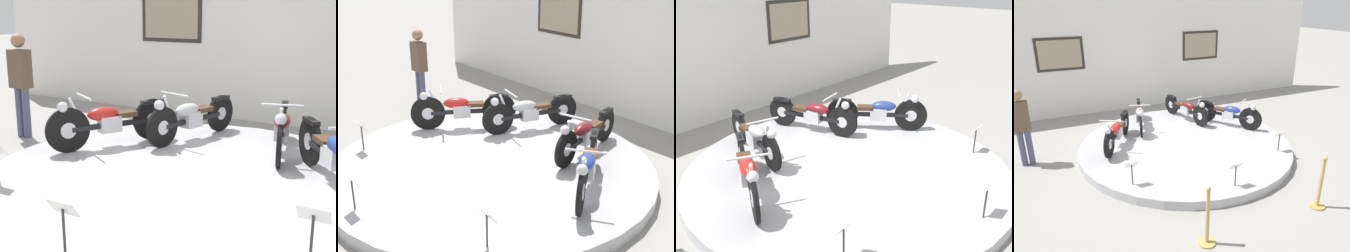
% 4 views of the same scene
% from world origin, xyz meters
% --- Properties ---
extents(ground_plane, '(60.00, 60.00, 0.00)m').
position_xyz_m(ground_plane, '(0.00, 0.00, 0.00)').
color(ground_plane, gray).
extents(display_platform, '(5.22, 5.22, 0.19)m').
position_xyz_m(display_platform, '(0.00, 0.00, 0.10)').
color(display_platform, '#ADADB2').
rests_on(display_platform, ground_plane).
extents(back_wall, '(14.00, 0.22, 3.63)m').
position_xyz_m(back_wall, '(0.00, 3.93, 1.82)').
color(back_wall, white).
rests_on(back_wall, ground_plane).
extents(motorcycle_red, '(1.06, 1.75, 0.80)m').
position_xyz_m(motorcycle_red, '(-1.59, 0.51, 0.58)').
color(motorcycle_red, black).
rests_on(motorcycle_red, display_platform).
extents(motorcycle_silver, '(0.66, 1.90, 0.78)m').
position_xyz_m(motorcycle_silver, '(-0.71, 1.44, 0.56)').
color(motorcycle_silver, black).
rests_on(motorcycle_silver, display_platform).
extents(motorcycle_maroon, '(0.62, 1.91, 0.78)m').
position_xyz_m(motorcycle_maroon, '(0.71, 1.44, 0.56)').
color(motorcycle_maroon, black).
rests_on(motorcycle_maroon, display_platform).
extents(motorcycle_blue, '(1.18, 1.66, 0.79)m').
position_xyz_m(motorcycle_blue, '(1.59, 0.51, 0.58)').
color(motorcycle_blue, black).
rests_on(motorcycle_blue, display_platform).
extents(info_placard_front_left, '(0.26, 0.11, 0.51)m').
position_xyz_m(info_placard_front_left, '(-1.79, -1.39, 0.56)').
color(info_placard_front_left, '#333338').
rests_on(info_placard_front_left, display_platform).
extents(info_placard_front_centre, '(0.26, 0.11, 0.51)m').
position_xyz_m(info_placard_front_centre, '(0.00, -2.26, 0.56)').
color(info_placard_front_centre, '#333338').
rests_on(info_placard_front_centre, display_platform).
extents(info_placard_front_right, '(0.26, 0.11, 0.51)m').
position_xyz_m(info_placard_front_right, '(1.79, -1.39, 0.56)').
color(info_placard_front_right, '#333338').
rests_on(info_placard_front_right, display_platform).
extents(visitor_standing, '(0.36, 0.23, 1.78)m').
position_xyz_m(visitor_standing, '(-3.62, 0.76, 1.02)').
color(visitor_standing, '#4C4C6B').
rests_on(visitor_standing, ground_plane).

